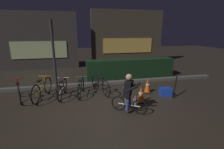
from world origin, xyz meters
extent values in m
plane|color=#2D261E|center=(0.00, 0.00, 0.00)|extent=(40.00, 40.00, 0.00)
cube|color=#56544F|center=(0.00, 2.20, 0.06)|extent=(12.00, 0.24, 0.12)
cube|color=black|center=(1.80, 3.10, 0.51)|extent=(4.80, 0.70, 1.01)
cube|color=#383330|center=(-3.36, 6.50, 1.85)|extent=(4.89, 0.50, 3.70)
cube|color=#BFCC8C|center=(-3.36, 6.23, 1.30)|extent=(3.43, 0.04, 1.10)
cube|color=#42382D|center=(2.89, 7.20, 2.01)|extent=(5.53, 0.50, 4.01)
cube|color=#E5B751|center=(2.89, 6.93, 1.40)|extent=(3.87, 0.04, 1.10)
cylinder|color=#2D2D33|center=(-1.89, 1.20, 1.45)|extent=(0.10, 0.10, 2.90)
torus|color=black|center=(-3.38, 1.53, 0.32)|extent=(0.26, 0.63, 0.65)
torus|color=black|center=(-3.06, 0.62, 0.32)|extent=(0.26, 0.63, 0.65)
cylinder|color=#B21919|center=(-3.22, 1.07, 0.32)|extent=(0.36, 0.93, 0.04)
cylinder|color=#B21919|center=(-3.17, 0.91, 0.51)|extent=(0.03, 0.03, 0.36)
cube|color=black|center=(-3.17, 0.91, 0.69)|extent=(0.16, 0.22, 0.05)
cylinder|color=#B21919|center=(-3.31, 1.33, 0.53)|extent=(0.03, 0.03, 0.41)
cylinder|color=#B21919|center=(-3.31, 1.33, 0.73)|extent=(0.44, 0.18, 0.02)
torus|color=black|center=(-2.28, 1.57, 0.35)|extent=(0.21, 0.69, 0.70)
torus|color=black|center=(-2.53, 0.56, 0.35)|extent=(0.21, 0.69, 0.70)
cylinder|color=gold|center=(-2.41, 1.06, 0.35)|extent=(0.29, 1.02, 0.04)
cylinder|color=gold|center=(-2.45, 0.89, 0.55)|extent=(0.03, 0.03, 0.39)
cube|color=black|center=(-2.45, 0.89, 0.74)|extent=(0.15, 0.22, 0.05)
cylinder|color=gold|center=(-2.34, 1.34, 0.57)|extent=(0.03, 0.03, 0.44)
cylinder|color=gold|center=(-2.34, 1.34, 0.79)|extent=(0.45, 0.14, 0.02)
torus|color=black|center=(-1.60, 1.50, 0.31)|extent=(0.14, 0.62, 0.62)
torus|color=black|center=(-1.74, 0.60, 0.31)|extent=(0.14, 0.62, 0.62)
cylinder|color=silver|center=(-1.67, 1.05, 0.31)|extent=(0.18, 0.91, 0.04)
cylinder|color=silver|center=(-1.70, 0.89, 0.48)|extent=(0.03, 0.03, 0.34)
cube|color=black|center=(-1.70, 0.89, 0.65)|extent=(0.13, 0.21, 0.05)
cylinder|color=silver|center=(-1.64, 1.30, 0.50)|extent=(0.03, 0.03, 0.39)
cylinder|color=silver|center=(-1.64, 1.30, 0.70)|extent=(0.46, 0.09, 0.02)
torus|color=black|center=(-0.88, 1.51, 0.30)|extent=(0.16, 0.60, 0.61)
torus|color=black|center=(-1.05, 0.63, 0.30)|extent=(0.16, 0.60, 0.61)
cylinder|color=#236B38|center=(-0.97, 1.07, 0.30)|extent=(0.21, 0.89, 0.04)
cylinder|color=#236B38|center=(-1.00, 0.92, 0.47)|extent=(0.03, 0.03, 0.34)
cube|color=black|center=(-1.00, 0.92, 0.64)|extent=(0.14, 0.22, 0.05)
cylinder|color=#236B38|center=(-0.92, 1.32, 0.49)|extent=(0.03, 0.03, 0.38)
cylinder|color=#236B38|center=(-0.92, 1.32, 0.68)|extent=(0.46, 0.11, 0.02)
torus|color=black|center=(-0.33, 1.59, 0.33)|extent=(0.25, 0.63, 0.65)
torus|color=black|center=(-0.02, 0.66, 0.33)|extent=(0.25, 0.63, 0.65)
cylinder|color=black|center=(-0.18, 1.13, 0.33)|extent=(0.34, 0.94, 0.04)
cylinder|color=black|center=(-0.12, 0.96, 0.51)|extent=(0.03, 0.03, 0.37)
cube|color=black|center=(-0.12, 0.96, 0.69)|extent=(0.16, 0.22, 0.05)
cylinder|color=black|center=(-0.26, 1.38, 0.53)|extent=(0.03, 0.03, 0.41)
cylinder|color=black|center=(-0.26, 1.38, 0.74)|extent=(0.44, 0.17, 0.02)
cube|color=black|center=(1.10, -0.10, 0.01)|extent=(0.36, 0.36, 0.03)
cone|color=#EA560F|center=(1.10, -0.10, 0.31)|extent=(0.26, 0.26, 0.56)
cylinder|color=white|center=(1.10, -0.10, 0.34)|extent=(0.16, 0.16, 0.05)
cube|color=black|center=(1.75, 0.74, 0.01)|extent=(0.36, 0.36, 0.03)
cone|color=#EA560F|center=(1.75, 0.74, 0.31)|extent=(0.26, 0.26, 0.57)
cylinder|color=white|center=(1.75, 0.74, 0.34)|extent=(0.16, 0.16, 0.05)
cube|color=#193DB7|center=(2.32, 0.30, 0.15)|extent=(0.50, 0.41, 0.30)
torus|color=black|center=(0.74, -0.93, 0.24)|extent=(0.42, 0.31, 0.48)
torus|color=black|center=(0.16, -0.53, 0.24)|extent=(0.42, 0.31, 0.48)
cylinder|color=silver|center=(0.45, -0.73, 0.24)|extent=(0.60, 0.43, 0.04)
cylinder|color=silver|center=(0.35, -0.66, 0.37)|extent=(0.03, 0.03, 0.26)
cube|color=black|center=(0.35, -0.66, 0.51)|extent=(0.22, 0.20, 0.05)
cylinder|color=silver|center=(0.61, -0.84, 0.39)|extent=(0.03, 0.03, 0.30)
cylinder|color=silver|center=(0.61, -0.84, 0.54)|extent=(0.28, 0.39, 0.02)
cylinder|color=navy|center=(0.49, -0.64, 0.30)|extent=(0.21, 0.23, 0.42)
cylinder|color=navy|center=(0.37, -0.80, 0.30)|extent=(0.21, 0.23, 0.42)
cube|color=black|center=(0.41, -0.71, 0.79)|extent=(0.40, 0.41, 0.54)
sphere|color=tan|center=(0.43, -0.72, 1.15)|extent=(0.20, 0.20, 0.20)
cylinder|color=black|center=(0.61, -0.68, 0.84)|extent=(0.37, 0.29, 0.29)
cylinder|color=black|center=(0.45, -0.91, 0.84)|extent=(0.37, 0.29, 0.29)
ellipsoid|color=brown|center=(0.48, -0.51, 0.74)|extent=(0.35, 0.31, 0.24)
cylinder|color=black|center=(2.55, 0.05, 0.41)|extent=(0.27, 0.24, 0.82)
camera|label=1|loc=(-1.10, -5.21, 2.49)|focal=26.22mm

